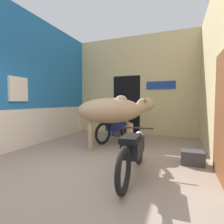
# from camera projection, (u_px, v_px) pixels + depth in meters

# --- Properties ---
(ground_plane) EXTENTS (30.00, 30.00, 0.00)m
(ground_plane) POSITION_uv_depth(u_px,v_px,m) (74.00, 176.00, 2.99)
(ground_plane) COLOR gray
(wall_left_shopfront) EXTENTS (0.25, 4.26, 3.83)m
(wall_left_shopfront) POSITION_uv_depth(u_px,v_px,m) (46.00, 84.00, 5.73)
(wall_left_shopfront) COLOR #236BAD
(wall_left_shopfront) RESTS_ON ground_plane
(wall_back_with_doorway) EXTENTS (4.67, 0.93, 3.83)m
(wall_back_with_doorway) POSITION_uv_depth(u_px,v_px,m) (133.00, 93.00, 7.14)
(wall_back_with_doorway) COLOR #D1BC84
(wall_back_with_doorway) RESTS_ON ground_plane
(wall_right_with_door) EXTENTS (0.22, 4.26, 3.83)m
(wall_right_with_door) POSITION_uv_depth(u_px,v_px,m) (215.00, 75.00, 3.96)
(wall_right_with_door) COLOR #D1BC84
(wall_right_with_door) RESTS_ON ground_plane
(cow) EXTENTS (2.09, 1.44, 1.45)m
(cow) POSITION_uv_depth(u_px,v_px,m) (113.00, 111.00, 4.72)
(cow) COLOR tan
(cow) RESTS_ON ground_plane
(motorcycle_near) EXTENTS (0.58, 1.92, 0.78)m
(motorcycle_near) POSITION_uv_depth(u_px,v_px,m) (133.00, 151.00, 2.98)
(motorcycle_near) COLOR black
(motorcycle_near) RESTS_ON ground_plane
(motorcycle_far) EXTENTS (0.78, 1.79, 0.77)m
(motorcycle_far) POSITION_uv_depth(u_px,v_px,m) (116.00, 128.00, 5.67)
(motorcycle_far) COLOR black
(motorcycle_far) RESTS_ON ground_plane
(shopkeeper_seated) EXTENTS (0.43, 0.34, 1.24)m
(shopkeeper_seated) POSITION_uv_depth(u_px,v_px,m) (121.00, 119.00, 6.42)
(shopkeeper_seated) COLOR brown
(shopkeeper_seated) RESTS_ON ground_plane
(plastic_stool) EXTENTS (0.29, 0.29, 0.47)m
(plastic_stool) POSITION_uv_depth(u_px,v_px,m) (111.00, 129.00, 6.57)
(plastic_stool) COLOR #2856B2
(plastic_stool) RESTS_ON ground_plane
(crate) EXTENTS (0.44, 0.32, 0.28)m
(crate) POSITION_uv_depth(u_px,v_px,m) (193.00, 158.00, 3.54)
(crate) COLOR #38383D
(crate) RESTS_ON ground_plane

